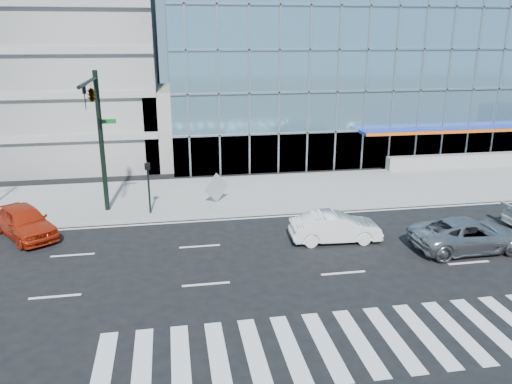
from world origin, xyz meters
TOP-DOWN VIEW (x-y plane):
  - ground at (0.00, 0.00)m, footprint 160.00×160.00m
  - sidewalk at (0.00, 8.00)m, footprint 120.00×8.00m
  - theatre_building at (14.00, 26.00)m, footprint 42.00×26.00m
  - parking_garage at (-20.00, 26.00)m, footprint 24.00×24.00m
  - ramp_block at (-6.00, 18.00)m, footprint 6.00×8.00m
  - traffic_signal at (-11.00, 4.57)m, footprint 1.14×5.74m
  - ped_signal_post at (-8.50, 4.94)m, footprint 0.30×0.33m
  - silver_suv at (6.77, -2.61)m, footprint 5.64×2.69m
  - white_sedan at (0.77, -0.50)m, footprint 4.61×1.84m
  - red_sedan at (-14.76, 2.86)m, footprint 4.34×5.08m
  - tilted_panel at (-4.52, 6.30)m, footprint 1.59×1.03m

SIDE VIEW (x-z plane):
  - ground at x=0.00m, z-range 0.00..0.00m
  - sidewalk at x=0.00m, z-range 0.00..0.15m
  - white_sedan at x=0.77m, z-range 0.00..1.49m
  - silver_suv at x=6.77m, z-range 0.00..1.55m
  - red_sedan at x=-14.76m, z-range 0.00..1.65m
  - tilted_panel at x=-4.52m, z-range 0.15..1.99m
  - ped_signal_post at x=-8.50m, z-range 0.64..3.64m
  - ramp_block at x=-6.00m, z-range 0.00..6.00m
  - traffic_signal at x=-11.00m, z-range 2.16..10.16m
  - theatre_building at x=14.00m, z-range 0.00..15.00m
  - parking_garage at x=-20.00m, z-range 0.00..20.00m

